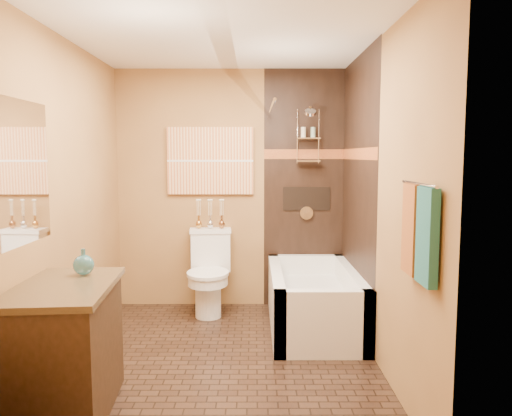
{
  "coord_description": "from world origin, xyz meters",
  "views": [
    {
      "loc": [
        0.25,
        -3.77,
        1.6
      ],
      "look_at": [
        0.26,
        0.4,
        1.17
      ],
      "focal_mm": 35.0,
      "sensor_mm": 36.0,
      "label": 1
    }
  ],
  "objects_px": {
    "bathtub": "(314,305)",
    "toilet": "(209,272)",
    "vanity": "(65,349)",
    "sunset_painting": "(210,161)"
  },
  "relations": [
    {
      "from": "bathtub",
      "to": "toilet",
      "type": "height_order",
      "value": "toilet"
    },
    {
      "from": "vanity",
      "to": "toilet",
      "type": "bearing_deg",
      "value": 66.06
    },
    {
      "from": "sunset_painting",
      "to": "toilet",
      "type": "distance_m",
      "value": 1.16
    },
    {
      "from": "toilet",
      "to": "vanity",
      "type": "xyz_separation_m",
      "value": [
        -0.71,
        -2.0,
        -0.01
      ]
    },
    {
      "from": "bathtub",
      "to": "vanity",
      "type": "xyz_separation_m",
      "value": [
        -1.72,
        -1.55,
        0.19
      ]
    },
    {
      "from": "toilet",
      "to": "vanity",
      "type": "distance_m",
      "value": 2.12
    },
    {
      "from": "toilet",
      "to": "vanity",
      "type": "height_order",
      "value": "toilet"
    },
    {
      "from": "sunset_painting",
      "to": "vanity",
      "type": "bearing_deg",
      "value": -107.36
    },
    {
      "from": "bathtub",
      "to": "toilet",
      "type": "relative_size",
      "value": 1.78
    },
    {
      "from": "toilet",
      "to": "sunset_painting",
      "type": "bearing_deg",
      "value": 84.73
    }
  ]
}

